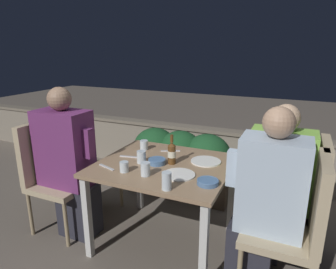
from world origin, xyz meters
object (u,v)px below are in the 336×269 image
person_purple_stripe (69,164)px  chair_left_near (51,168)px  person_green_blouse (274,185)px  potted_plant (77,146)px  person_blue_shirt (265,203)px  chair_right_near (300,219)px  beer_bottle (172,153)px  chair_left_far (81,156)px  chair_right_far (304,194)px

person_purple_stripe → chair_left_near: bearing=-180.0°
person_green_blouse → potted_plant: person_green_blouse is taller
person_blue_shirt → potted_plant: person_blue_shirt is taller
chair_left_near → chair_right_near: (2.00, 0.01, 0.00)m
potted_plant → beer_bottle: bearing=-22.7°
chair_right_near → person_green_blouse: 0.40m
chair_right_near → person_green_blouse: bearing=118.1°
person_blue_shirt → beer_bottle: bearing=164.8°
person_blue_shirt → beer_bottle: size_ratio=5.35×
person_green_blouse → chair_right_near: bearing=-61.9°
person_blue_shirt → chair_left_near: bearing=-179.6°
person_blue_shirt → potted_plant: bearing=159.7°
chair_right_near → person_blue_shirt: size_ratio=0.78×
chair_left_near → chair_left_far: size_ratio=1.00×
chair_right_near → person_purple_stripe: bearing=-179.6°
beer_bottle → potted_plant: size_ratio=0.32×
chair_right_near → potted_plant: size_ratio=1.33×
person_purple_stripe → beer_bottle: size_ratio=5.47×
chair_right_far → potted_plant: chair_right_far is taller
potted_plant → chair_left_far: bearing=-45.4°
chair_right_far → beer_bottle: size_ratio=4.15×
chair_left_far → chair_right_far: (1.98, 0.03, 0.00)m
person_purple_stripe → person_blue_shirt: bearing=0.5°
chair_right_near → person_blue_shirt: person_blue_shirt is taller
chair_left_far → person_blue_shirt: person_blue_shirt is taller
person_green_blouse → potted_plant: size_ratio=1.65×
chair_left_near → chair_left_far: 0.34m
beer_bottle → person_blue_shirt: bearing=-15.2°
chair_left_near → potted_plant: chair_left_near is taller
chair_right_near → chair_right_far: size_ratio=1.00×
chair_left_far → chair_right_near: same height
beer_bottle → chair_right_near: bearing=-11.9°
chair_right_near → potted_plant: chair_right_near is taller
potted_plant → person_blue_shirt: bearing=-20.3°
chair_left_far → beer_bottle: size_ratio=4.15×
chair_left_near → person_purple_stripe: person_purple_stripe is taller
chair_right_far → beer_bottle: (-0.97, -0.16, 0.23)m
chair_left_near → chair_right_far: 2.06m
person_purple_stripe → chair_right_near: person_purple_stripe is taller
person_purple_stripe → person_blue_shirt: size_ratio=1.02×
person_green_blouse → potted_plant: bearing=168.2°
chair_left_near → beer_bottle: size_ratio=4.15×
potted_plant → chair_left_near: bearing=-62.2°
chair_right_near → potted_plant: bearing=161.3°
chair_right_near → beer_bottle: chair_right_near is taller
person_purple_stripe → chair_right_near: 1.79m
person_green_blouse → chair_left_far: bearing=-179.1°
person_green_blouse → beer_bottle: 0.79m
person_purple_stripe → person_green_blouse: 1.64m
chair_right_far → person_green_blouse: 0.22m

